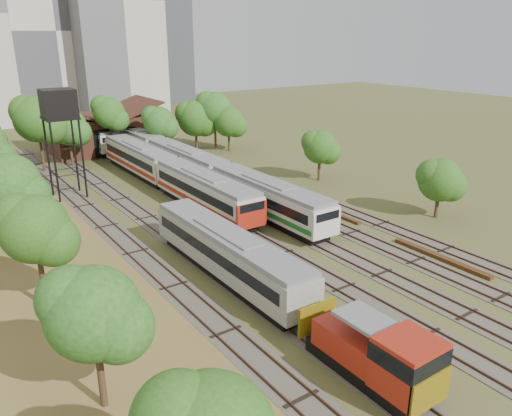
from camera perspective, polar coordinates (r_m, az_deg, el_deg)
ground at (r=36.59m, az=15.80°, el=-9.92°), size 240.00×240.00×0.00m
dry_grass_patch at (r=33.48m, az=-16.99°, el=-12.94°), size 14.00×60.00×0.04m
tracks at (r=53.94m, az=-5.29°, el=0.42°), size 24.60×80.00×0.19m
railcar_red_set at (r=58.91m, az=-9.95°, el=3.89°), size 3.15×34.58×3.90m
railcar_green_set at (r=63.46m, az=-7.94°, el=5.07°), size 3.11×52.08×3.84m
railcar_rear at (r=83.88m, az=-17.99°, el=7.81°), size 3.17×16.08×3.92m
shunter_locomotive at (r=27.38m, az=14.03°, el=-16.14°), size 2.83×8.10×3.70m
old_grey_coach at (r=37.23m, az=-3.27°, el=-5.17°), size 2.98×18.00×3.69m
water_tower at (r=58.15m, az=-21.61°, el=10.70°), size 3.45×3.45×11.92m
rail_pile_near at (r=43.59m, az=20.37°, el=-5.32°), size 0.60×8.99×0.30m
rail_pile_far at (r=51.66m, az=8.60°, el=-0.48°), size 0.50×7.95×0.26m
maintenance_shed at (r=82.65m, az=-17.08°, el=8.34°), size 16.45×11.55×7.58m
tree_band_left at (r=40.64m, az=-25.51°, el=0.08°), size 7.47×55.94×8.61m
tree_band_far at (r=73.63m, az=-15.92°, el=9.67°), size 38.06×8.62×9.99m
tree_band_right at (r=64.64m, az=5.40°, el=7.49°), size 5.64×41.86×6.98m
tower_centre at (r=122.74m, az=-22.95°, el=18.13°), size 20.00×18.00×36.00m
tower_right at (r=118.59m, az=-16.38°, el=21.75°), size 18.00×16.00×48.00m
tower_far_right at (r=142.67m, az=-10.54°, el=17.60°), size 12.00×12.00×28.00m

